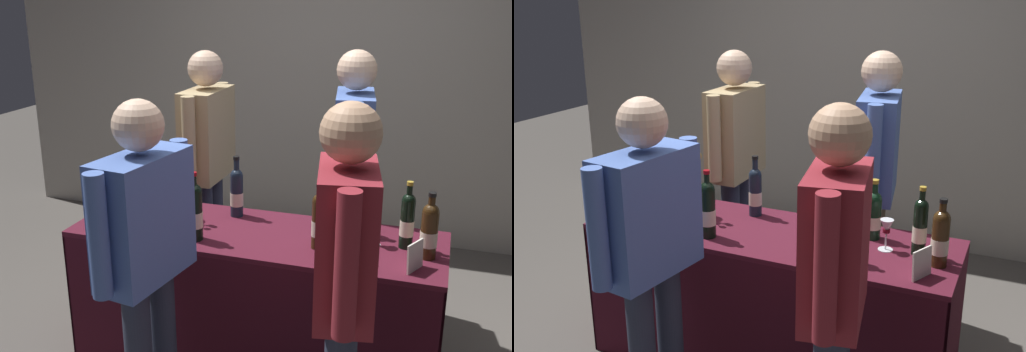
# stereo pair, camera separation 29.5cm
# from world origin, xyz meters

# --- Properties ---
(back_partition) EXTENTS (5.60, 0.12, 3.03)m
(back_partition) POSITION_xyz_m (0.00, 1.97, 1.52)
(back_partition) COLOR #9E998E
(back_partition) RESTS_ON ground_plane
(tasting_table) EXTENTS (1.89, 0.62, 0.77)m
(tasting_table) POSITION_xyz_m (0.00, 0.00, 0.52)
(tasting_table) COLOR #4C1423
(tasting_table) RESTS_ON ground_plane
(featured_wine_bottle) EXTENTS (0.08, 0.08, 0.35)m
(featured_wine_bottle) POSITION_xyz_m (-0.26, -0.18, 0.91)
(featured_wine_bottle) COLOR black
(featured_wine_bottle) RESTS_ON tasting_table
(display_bottle_0) EXTENTS (0.08, 0.08, 0.33)m
(display_bottle_0) POSITION_xyz_m (-0.66, 0.14, 0.91)
(display_bottle_0) COLOR #192333
(display_bottle_0) RESTS_ON tasting_table
(display_bottle_1) EXTENTS (0.07, 0.07, 0.30)m
(display_bottle_1) POSITION_xyz_m (0.46, -0.16, 0.89)
(display_bottle_1) COLOR #38230F
(display_bottle_1) RESTS_ON tasting_table
(display_bottle_2) EXTENTS (0.08, 0.08, 0.32)m
(display_bottle_2) POSITION_xyz_m (0.84, -0.03, 0.90)
(display_bottle_2) COLOR #38230F
(display_bottle_2) RESTS_ON tasting_table
(display_bottle_3) EXTENTS (0.08, 0.08, 0.30)m
(display_bottle_3) POSITION_xyz_m (0.49, 0.14, 0.89)
(display_bottle_3) COLOR black
(display_bottle_3) RESTS_ON tasting_table
(display_bottle_4) EXTENTS (0.08, 0.08, 0.34)m
(display_bottle_4) POSITION_xyz_m (-0.70, -0.13, 0.91)
(display_bottle_4) COLOR black
(display_bottle_4) RESTS_ON tasting_table
(display_bottle_5) EXTENTS (0.07, 0.07, 0.33)m
(display_bottle_5) POSITION_xyz_m (0.74, 0.05, 0.91)
(display_bottle_5) COLOR black
(display_bottle_5) RESTS_ON tasting_table
(display_bottle_6) EXTENTS (0.07, 0.07, 0.34)m
(display_bottle_6) POSITION_xyz_m (-0.17, 0.19, 0.91)
(display_bottle_6) COLOR #192333
(display_bottle_6) RESTS_ON tasting_table
(display_bottle_7) EXTENTS (0.07, 0.07, 0.32)m
(display_bottle_7) POSITION_xyz_m (0.34, -0.09, 0.91)
(display_bottle_7) COLOR #38230F
(display_bottle_7) RESTS_ON tasting_table
(wine_glass_near_vendor) EXTENTS (0.07, 0.07, 0.15)m
(wine_glass_near_vendor) POSITION_xyz_m (0.59, 0.03, 0.88)
(wine_glass_near_vendor) COLOR silver
(wine_glass_near_vendor) RESTS_ON tasting_table
(flower_vase) EXTENTS (0.11, 0.12, 0.37)m
(flower_vase) POSITION_xyz_m (-0.44, 0.04, 0.87)
(flower_vase) COLOR slate
(flower_vase) RESTS_ON tasting_table
(brochure_stand) EXTENTS (0.07, 0.12, 0.13)m
(brochure_stand) POSITION_xyz_m (0.80, -0.19, 0.83)
(brochure_stand) COLOR silver
(brochure_stand) RESTS_ON tasting_table
(vendor_presenter) EXTENTS (0.28, 0.63, 1.63)m
(vendor_presenter) POSITION_xyz_m (0.37, 0.65, 0.99)
(vendor_presenter) COLOR #4C4233
(vendor_presenter) RESTS_ON ground_plane
(vendor_assistant) EXTENTS (0.22, 0.62, 1.60)m
(vendor_assistant) POSITION_xyz_m (-0.56, 0.70, 0.96)
(vendor_assistant) COLOR #2D3347
(vendor_assistant) RESTS_ON ground_plane
(taster_foreground_right) EXTENTS (0.28, 0.56, 1.59)m
(taster_foreground_right) POSITION_xyz_m (0.57, -0.68, 0.95)
(taster_foreground_right) COLOR #2D3347
(taster_foreground_right) RESTS_ON ground_plane
(taster_foreground_left) EXTENTS (0.27, 0.63, 1.54)m
(taster_foreground_left) POSITION_xyz_m (-0.29, -0.62, 0.92)
(taster_foreground_left) COLOR #2D3347
(taster_foreground_left) RESTS_ON ground_plane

